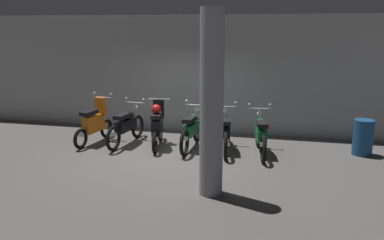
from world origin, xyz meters
name	(u,v)px	position (x,y,z in m)	size (l,w,h in m)	color
ground_plane	(166,156)	(0.00, 0.00, 0.00)	(80.00, 80.00, 0.00)	#565451
back_wall	(191,74)	(0.00, 2.60, 1.68)	(16.00, 0.30, 3.36)	#9EA0A3
motorbike_slot_0	(94,123)	(-2.18, 0.67, 0.53)	(0.58, 1.67, 1.29)	black
motorbike_slot_1	(126,126)	(-1.31, 0.75, 0.49)	(0.59, 1.95, 1.15)	black
motorbike_slot_2	(157,125)	(-0.44, 0.71, 0.57)	(0.57, 1.67, 1.18)	black
motorbike_slot_3	(191,129)	(0.44, 0.77, 0.49)	(0.59, 1.95, 1.15)	black
motorbike_slot_4	(225,131)	(1.31, 0.76, 0.49)	(0.58, 1.94, 1.15)	black
motorbike_slot_5	(261,134)	(2.18, 0.69, 0.49)	(0.58, 1.94, 1.15)	black
support_pillar	(212,105)	(1.44, -1.94, 1.68)	(0.43, 0.43, 3.36)	gray
trash_bin	(363,137)	(4.58, 1.17, 0.43)	(0.47, 0.47, 0.86)	navy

